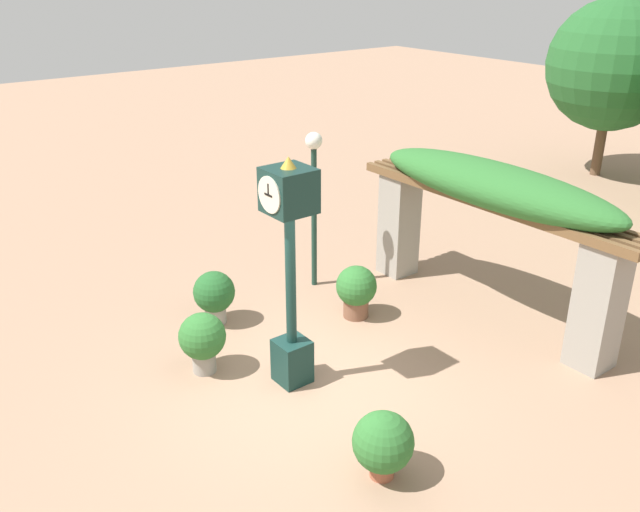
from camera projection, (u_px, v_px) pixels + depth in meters
name	position (u px, v px, depth m)	size (l,w,h in m)	color
ground_plane	(310.00, 386.00, 9.65)	(60.00, 60.00, 0.00)	#9E7A60
pedestal_clock	(290.00, 261.00, 9.04)	(0.59, 0.63, 3.32)	#14332D
pergola	(491.00, 204.00, 10.90)	(5.35, 1.18, 2.64)	gray
potted_plant_near_left	(202.00, 339.00, 9.80)	(0.69, 0.69, 0.93)	gray
potted_plant_near_right	(383.00, 443.00, 7.79)	(0.73, 0.73, 0.85)	#9E563D
potted_plant_far_left	(214.00, 294.00, 11.14)	(0.69, 0.69, 0.92)	gray
potted_plant_far_right	(356.00, 289.00, 11.35)	(0.69, 0.69, 0.92)	brown
lamp_post	(314.00, 180.00, 11.88)	(0.30, 0.30, 2.89)	#19382D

